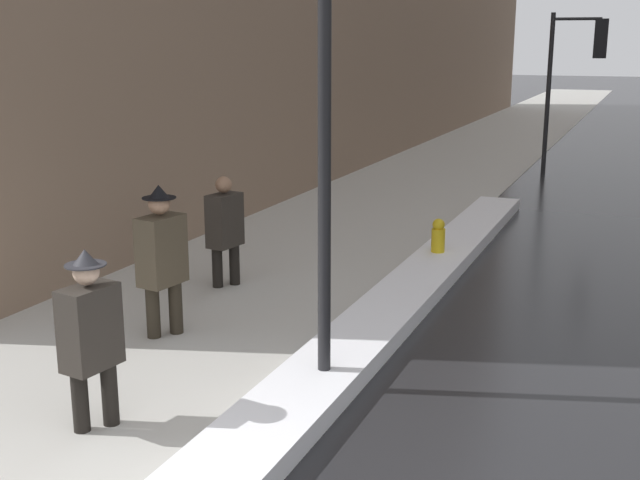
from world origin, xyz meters
name	(u,v)px	position (x,y,z in m)	size (l,w,h in m)	color
sidewalk_slab	(432,176)	(-2.00, 15.00, 0.01)	(4.00, 80.00, 0.01)	#B2AFA8
snow_bank_curb	(409,291)	(0.23, 5.45, 0.10)	(0.77, 12.71, 0.20)	white
lamp_post	(325,51)	(0.27, 2.50, 3.13)	(0.28, 0.28, 5.28)	black
traffic_light_near	(580,59)	(1.16, 16.27, 2.81)	(1.31, 0.37, 3.89)	black
pedestrian_in_fedora	(90,333)	(-1.21, 1.00, 0.86)	(0.35, 0.52, 1.58)	black
pedestrian_in_glasses	(162,255)	(-1.91, 3.11, 0.94)	(0.38, 0.57, 1.72)	#2A241B
pedestrian_nearside	(225,226)	(-2.20, 5.03, 0.83)	(0.35, 0.52, 1.50)	black
fire_hydrant	(438,242)	(0.16, 7.18, 0.35)	(0.20, 0.20, 0.70)	gold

